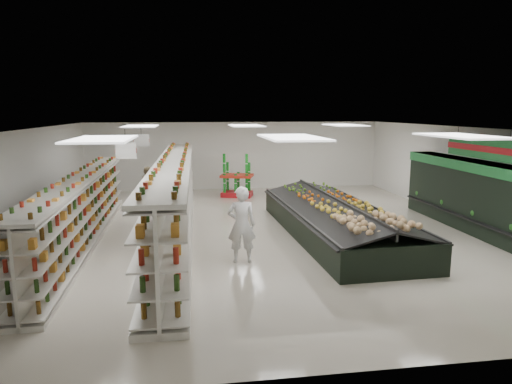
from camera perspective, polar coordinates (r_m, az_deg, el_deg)
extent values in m
plane|color=beige|center=(14.44, 0.80, -4.86)|extent=(16.00, 16.00, 0.00)
cube|color=white|center=(13.96, 0.84, 7.93)|extent=(14.00, 16.00, 0.02)
cube|color=white|center=(21.99, -2.56, 4.56)|extent=(14.00, 0.02, 3.20)
cube|color=white|center=(6.55, 12.34, -9.16)|extent=(14.00, 0.02, 3.20)
cube|color=white|center=(14.72, -27.18, 0.66)|extent=(0.02, 16.00, 3.20)
cube|color=white|center=(16.73, 25.22, 1.83)|extent=(0.02, 16.00, 3.20)
cube|color=black|center=(15.33, 26.76, -0.87)|extent=(0.80, 8.00, 2.20)
cube|color=#1F7735|center=(15.19, 26.98, 2.65)|extent=(0.85, 8.00, 0.30)
cube|color=black|center=(15.29, 25.83, -2.92)|extent=(0.55, 7.80, 0.15)
cube|color=silver|center=(15.20, 26.37, 0.04)|extent=(0.45, 7.70, 0.03)
cube|color=silver|center=(15.16, 26.46, 1.16)|extent=(0.45, 7.70, 0.03)
cube|color=white|center=(11.91, -15.96, 4.99)|extent=(0.50, 0.06, 0.40)
cube|color=#B6141B|center=(11.91, -15.96, 4.99)|extent=(0.52, 0.02, 0.12)
cylinder|color=black|center=(11.89, -16.03, 6.43)|extent=(0.01, 0.01, 0.50)
cube|color=white|center=(15.87, -14.13, 6.27)|extent=(0.50, 0.06, 0.40)
cube|color=#B6141B|center=(15.87, -14.13, 6.27)|extent=(0.52, 0.02, 0.12)
cylinder|color=black|center=(15.86, -14.18, 7.35)|extent=(0.01, 0.01, 0.50)
cube|color=#1F7735|center=(14.97, 26.29, 4.93)|extent=(0.10, 3.20, 0.60)
cube|color=#B6141B|center=(14.94, 26.10, 4.93)|extent=(0.03, 3.20, 0.18)
cylinder|color=black|center=(13.98, 29.20, 6.04)|extent=(0.01, 0.01, 0.50)
cylinder|color=black|center=(15.95, 23.95, 6.80)|extent=(0.01, 0.01, 0.50)
cube|color=white|center=(14.05, -20.70, -5.73)|extent=(1.01, 11.01, 0.11)
cube|color=white|center=(13.85, -20.92, -2.30)|extent=(0.24, 11.00, 1.83)
cube|color=white|center=(13.68, -21.17, 1.61)|extent=(1.01, 11.01, 0.07)
cube|color=silver|center=(14.06, -21.57, -5.31)|extent=(0.58, 10.92, 0.03)
cube|color=silver|center=(13.97, -21.68, -3.72)|extent=(0.58, 10.92, 0.03)
cube|color=silver|center=(13.88, -21.79, -2.11)|extent=(0.58, 10.92, 0.03)
cube|color=silver|center=(13.81, -21.90, -0.48)|extent=(0.58, 10.92, 0.03)
cube|color=silver|center=(13.74, -22.01, 1.16)|extent=(0.58, 10.92, 0.03)
cube|color=silver|center=(13.98, -19.88, -5.29)|extent=(0.58, 10.92, 0.03)
cube|color=silver|center=(13.88, -19.97, -3.69)|extent=(0.58, 10.92, 0.03)
cube|color=silver|center=(13.79, -20.08, -2.07)|extent=(0.58, 10.92, 0.03)
cube|color=silver|center=(13.72, -20.18, -0.44)|extent=(0.58, 10.92, 0.03)
cube|color=silver|center=(13.66, -20.28, 1.22)|extent=(0.58, 10.92, 0.03)
cube|color=white|center=(14.19, -9.95, -5.01)|extent=(1.23, 13.24, 0.13)
cube|color=white|center=(13.96, -10.08, -0.90)|extent=(0.30, 13.22, 2.20)
cube|color=white|center=(13.79, -10.23, 3.78)|extent=(1.23, 13.24, 0.09)
cube|color=silver|center=(14.17, -10.99, -4.52)|extent=(0.72, 13.12, 0.03)
cube|color=silver|center=(14.06, -11.06, -2.61)|extent=(0.72, 13.12, 0.03)
cube|color=silver|center=(13.96, -11.13, -0.68)|extent=(0.72, 13.12, 0.03)
cube|color=silver|center=(13.88, -11.20, 1.27)|extent=(0.72, 13.12, 0.03)
cube|color=silver|center=(13.81, -11.26, 3.25)|extent=(0.72, 13.12, 0.03)
cube|color=silver|center=(14.15, -8.94, -4.48)|extent=(0.72, 13.12, 0.03)
cube|color=silver|center=(14.03, -8.99, -2.57)|extent=(0.72, 13.12, 0.03)
cube|color=silver|center=(13.94, -9.05, -0.64)|extent=(0.72, 13.12, 0.03)
cube|color=silver|center=(13.85, -9.10, 1.32)|extent=(0.72, 13.12, 0.03)
cube|color=silver|center=(13.79, -9.16, 3.30)|extent=(0.72, 13.12, 0.03)
cube|color=black|center=(14.05, 9.88, -3.81)|extent=(2.95, 7.83, 0.77)
cube|color=#262626|center=(13.57, 4.85, -2.42)|extent=(0.36, 7.73, 0.07)
cube|color=#262626|center=(14.46, 14.69, -1.94)|extent=(0.36, 7.73, 0.07)
cube|color=black|center=(13.71, 7.24, -1.86)|extent=(1.72, 7.67, 0.40)
cube|color=black|center=(14.19, 12.55, -1.62)|extent=(1.72, 7.67, 0.40)
cube|color=#262626|center=(13.92, 9.96, -1.29)|extent=(0.35, 7.62, 0.28)
cube|color=#B6141B|center=(20.14, -2.38, -0.25)|extent=(1.50, 1.21, 0.22)
cube|color=red|center=(20.01, -2.40, 2.05)|extent=(1.57, 1.28, 0.11)
imported|color=white|center=(11.28, -1.83, -4.10)|extent=(0.73, 0.50, 1.93)
imported|color=#98895D|center=(19.07, -13.26, 0.87)|extent=(0.70, 0.85, 1.51)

